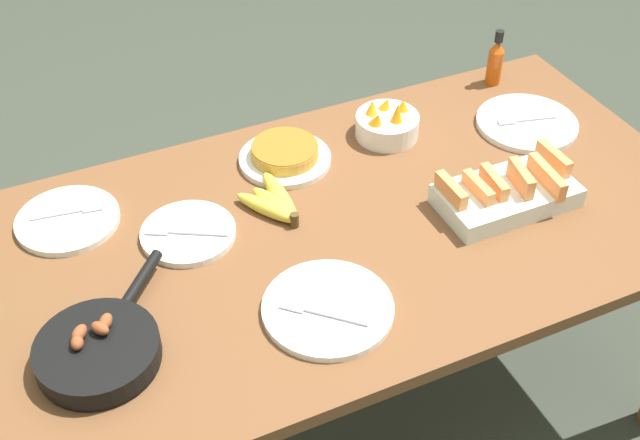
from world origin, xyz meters
TOP-DOWN VIEW (x-y plane):
  - ground_plane at (0.00, 0.00)m, footprint 14.00×14.00m
  - dining_table at (0.00, 0.00)m, footprint 1.84×0.90m
  - banana_bunch at (-0.06, 0.11)m, footprint 0.12×0.20m
  - melon_tray at (0.44, -0.10)m, footprint 0.32×0.18m
  - skillet at (-0.53, -0.16)m, footprint 0.30×0.33m
  - frittata_plate_center at (0.03, 0.27)m, footprint 0.23×0.23m
  - empty_plate_near_front at (-0.51, 0.26)m, footprint 0.23×0.23m
  - empty_plate_far_left at (-0.09, -0.23)m, footprint 0.27×0.27m
  - empty_plate_far_right at (0.67, 0.15)m, footprint 0.27×0.27m
  - empty_plate_mid_edge at (-0.28, 0.10)m, footprint 0.21×0.21m
  - fruit_bowl_mango at (0.31, 0.27)m, footprint 0.16×0.16m
  - hot_sauce_bottle at (0.71, 0.37)m, footprint 0.04×0.04m

SIDE VIEW (x-z plane):
  - ground_plane at x=0.00m, z-range 0.00..0.00m
  - dining_table at x=0.00m, z-range 0.28..1.02m
  - empty_plate_far_right at x=0.67m, z-range 0.73..0.76m
  - empty_plate_far_left at x=-0.09m, z-range 0.73..0.76m
  - empty_plate_near_front at x=-0.51m, z-range 0.73..0.76m
  - empty_plate_mid_edge at x=-0.28m, z-range 0.73..0.76m
  - banana_bunch at x=-0.06m, z-range 0.74..0.78m
  - frittata_plate_center at x=0.03m, z-range 0.73..0.78m
  - skillet at x=-0.53m, z-range 0.72..0.81m
  - melon_tray at x=0.44m, z-range 0.72..0.82m
  - fruit_bowl_mango at x=0.31m, z-range 0.72..0.83m
  - hot_sauce_bottle at x=0.71m, z-range 0.73..0.89m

